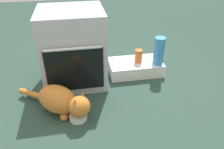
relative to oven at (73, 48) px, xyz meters
The scene contains 7 objects.
ground 0.61m from the oven, 95.48° to the right, with size 8.00×8.00×0.00m, color #284238.
oven is the anchor object (origin of this frame).
pantry_cabinet 0.72m from the oven, ahead, with size 0.58×0.33×0.14m, color white.
food_bowl 0.69m from the oven, 90.74° to the right, with size 0.15×0.15×0.09m.
cat 0.57m from the oven, 105.02° to the right, with size 0.65×0.55×0.26m.
sauce_jar 0.70m from the oven, ahead, with size 0.08×0.08×0.14m, color #D16023.
water_bottle 0.88m from the oven, ahead, with size 0.11×0.11×0.30m, color #388CD1.
Camera 1 is at (0.08, -1.52, 1.31)m, focal length 35.33 mm.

